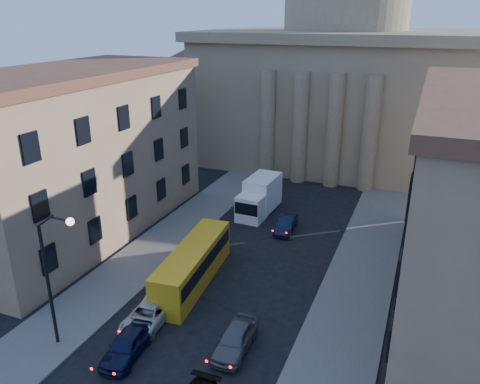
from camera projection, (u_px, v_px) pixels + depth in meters
The scene contains 11 objects.
sidewalk_left at pixel (137, 264), 37.69m from camera, with size 5.00×60.00×0.15m, color #595651.
sidewalk_right at pixel (349, 311), 31.71m from camera, with size 5.00×60.00×0.15m, color #595651.
church at pixel (341, 70), 62.97m from camera, with size 68.02×28.76×36.60m.
building_left at pixel (75, 153), 41.54m from camera, with size 11.60×26.60×14.70m.
street_lamp at pixel (53, 270), 26.64m from camera, with size 2.62×0.44×8.83m.
car_left_near at pixel (127, 345), 27.43m from camera, with size 1.75×4.35×1.48m, color black.
car_left_mid at pixel (148, 315), 30.30m from camera, with size 2.26×4.90×1.36m, color silver.
car_right_far at pixel (235, 339), 27.92m from camera, with size 1.80×4.48×1.53m, color #525257.
car_right_distant at pixel (286, 224), 43.43m from camera, with size 1.43×4.10×1.35m, color black.
city_bus at pixel (193, 264), 34.76m from camera, with size 3.31×10.51×2.91m.
box_truck at pixel (259, 197), 47.13m from camera, with size 2.82×6.60×3.57m.
Camera 1 is at (11.71, -9.60, 18.89)m, focal length 35.00 mm.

